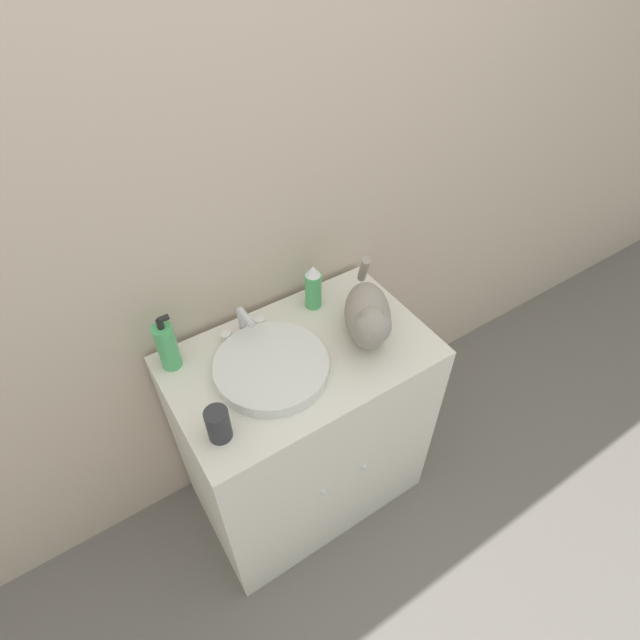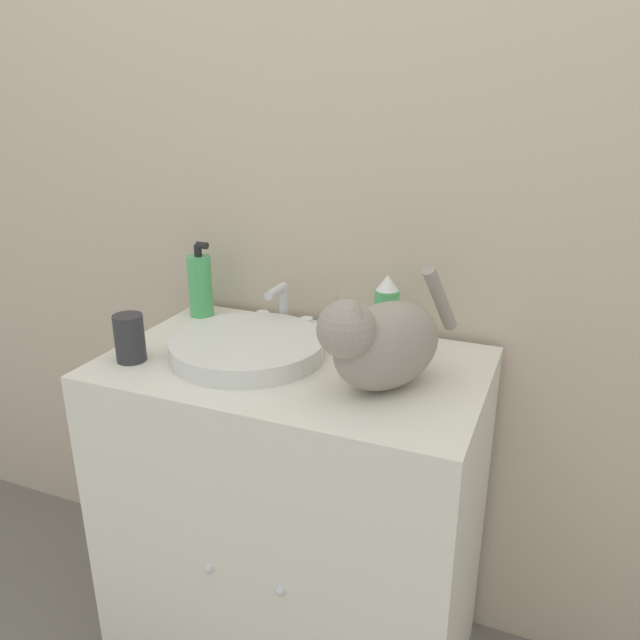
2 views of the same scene
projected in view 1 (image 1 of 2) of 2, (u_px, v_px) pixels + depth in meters
The scene contains 9 objects.
ground_plane at pixel (340, 535), 2.02m from camera, with size 8.00×8.00×0.00m, color slate.
wall_back at pixel (244, 202), 1.48m from camera, with size 6.00×0.05×2.50m.
vanity_cabinet at pixel (304, 430), 1.87m from camera, with size 0.84×0.54×0.86m.
sink_basin at pixel (271, 367), 1.51m from camera, with size 0.35×0.35×0.04m.
faucet at pixel (243, 324), 1.60m from camera, with size 0.15×0.10×0.12m.
cat at pixel (368, 316), 1.55m from camera, with size 0.26×0.35×0.23m.
soap_bottle at pixel (167, 346), 1.49m from camera, with size 0.06×0.06×0.20m.
spray_bottle at pixel (313, 287), 1.68m from camera, with size 0.06×0.06×0.17m.
cup at pixel (218, 424), 1.33m from camera, with size 0.07×0.07×0.11m.
Camera 1 is at (-0.52, -0.65, 2.04)m, focal length 28.00 mm.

